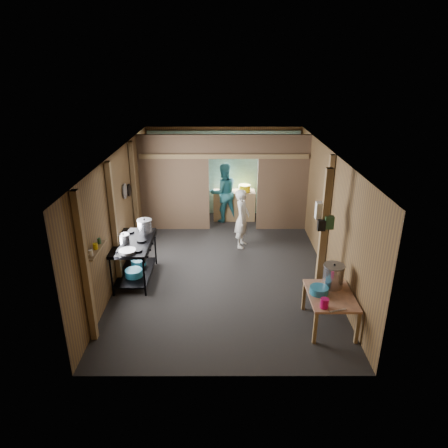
{
  "coord_description": "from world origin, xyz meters",
  "views": [
    {
      "loc": [
        -0.01,
        -8.18,
        4.32
      ],
      "look_at": [
        0.0,
        -0.2,
        1.1
      ],
      "focal_mm": 32.29,
      "sensor_mm": 36.0,
      "label": 1
    }
  ],
  "objects_px": {
    "gas_range": "(135,260)",
    "stove_pot_large": "(145,227)",
    "stock_pot": "(333,276)",
    "pink_bucket": "(324,303)",
    "prep_table": "(329,310)",
    "yellow_tub": "(245,188)",
    "cook": "(242,219)"
  },
  "relations": [
    {
      "from": "prep_table",
      "to": "stock_pot",
      "type": "height_order",
      "value": "stock_pot"
    },
    {
      "from": "stove_pot_large",
      "to": "yellow_tub",
      "type": "bearing_deg",
      "value": 53.4
    },
    {
      "from": "cook",
      "to": "stock_pot",
      "type": "bearing_deg",
      "value": -141.21
    },
    {
      "from": "stove_pot_large",
      "to": "stock_pot",
      "type": "height_order",
      "value": "stove_pot_large"
    },
    {
      "from": "gas_range",
      "to": "stove_pot_large",
      "type": "distance_m",
      "value": 0.75
    },
    {
      "from": "gas_range",
      "to": "yellow_tub",
      "type": "bearing_deg",
      "value": 55.11
    },
    {
      "from": "gas_range",
      "to": "prep_table",
      "type": "bearing_deg",
      "value": -23.94
    },
    {
      "from": "stove_pot_large",
      "to": "stock_pot",
      "type": "bearing_deg",
      "value": -26.69
    },
    {
      "from": "gas_range",
      "to": "cook",
      "type": "bearing_deg",
      "value": 35.3
    },
    {
      "from": "gas_range",
      "to": "prep_table",
      "type": "height_order",
      "value": "gas_range"
    },
    {
      "from": "cook",
      "to": "stove_pot_large",
      "type": "bearing_deg",
      "value": 132.02
    },
    {
      "from": "gas_range",
      "to": "stove_pot_large",
      "type": "height_order",
      "value": "stove_pot_large"
    },
    {
      "from": "stock_pot",
      "to": "pink_bucket",
      "type": "distance_m",
      "value": 0.74
    },
    {
      "from": "prep_table",
      "to": "cook",
      "type": "height_order",
      "value": "cook"
    },
    {
      "from": "yellow_tub",
      "to": "stove_pot_large",
      "type": "bearing_deg",
      "value": -126.6
    },
    {
      "from": "prep_table",
      "to": "stove_pot_large",
      "type": "relative_size",
      "value": 3.28
    },
    {
      "from": "prep_table",
      "to": "stove_pot_large",
      "type": "height_order",
      "value": "stove_pot_large"
    },
    {
      "from": "stove_pot_large",
      "to": "yellow_tub",
      "type": "height_order",
      "value": "stove_pot_large"
    },
    {
      "from": "yellow_tub",
      "to": "cook",
      "type": "xyz_separation_m",
      "value": [
        -0.15,
        -1.9,
        -0.2
      ]
    },
    {
      "from": "prep_table",
      "to": "pink_bucket",
      "type": "height_order",
      "value": "pink_bucket"
    },
    {
      "from": "yellow_tub",
      "to": "gas_range",
      "type": "bearing_deg",
      "value": -124.89
    },
    {
      "from": "prep_table",
      "to": "stove_pot_large",
      "type": "xyz_separation_m",
      "value": [
        -3.54,
        2.09,
        0.71
      ]
    },
    {
      "from": "stove_pot_large",
      "to": "stock_pot",
      "type": "xyz_separation_m",
      "value": [
        3.63,
        -1.82,
        -0.2
      ]
    },
    {
      "from": "prep_table",
      "to": "stock_pot",
      "type": "bearing_deg",
      "value": 71.86
    },
    {
      "from": "prep_table",
      "to": "stove_pot_large",
      "type": "distance_m",
      "value": 4.17
    },
    {
      "from": "gas_range",
      "to": "prep_table",
      "type": "relative_size",
      "value": 1.41
    },
    {
      "from": "stove_pot_large",
      "to": "yellow_tub",
      "type": "relative_size",
      "value": 0.95
    },
    {
      "from": "yellow_tub",
      "to": "cook",
      "type": "bearing_deg",
      "value": -94.44
    },
    {
      "from": "pink_bucket",
      "to": "cook",
      "type": "bearing_deg",
      "value": 107.61
    },
    {
      "from": "stock_pot",
      "to": "prep_table",
      "type": "bearing_deg",
      "value": -108.14
    },
    {
      "from": "cook",
      "to": "gas_range",
      "type": "bearing_deg",
      "value": 138.2
    },
    {
      "from": "prep_table",
      "to": "pink_bucket",
      "type": "distance_m",
      "value": 0.59
    }
  ]
}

